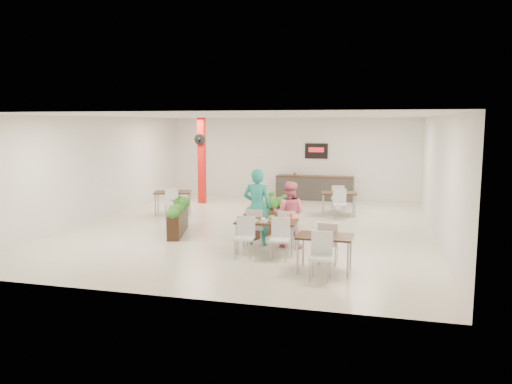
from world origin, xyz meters
TOP-DOWN VIEW (x-y plane):
  - ground at (0.00, 0.00)m, footprint 12.00×12.00m
  - room_shell at (0.00, 0.00)m, footprint 10.10×12.10m
  - red_column at (-3.00, 3.79)m, footprint 0.40×0.41m
  - service_counter at (1.00, 5.65)m, footprint 3.00×0.64m
  - main_table at (1.02, -2.64)m, footprint 1.43×1.67m
  - diner_man at (0.63, -1.98)m, footprint 0.71×0.48m
  - diner_woman at (1.43, -1.98)m, footprint 0.81×0.64m
  - planter_left at (-1.77, -1.31)m, footprint 0.82×1.94m
  - planter_right at (0.65, -0.58)m, footprint 1.00×2.05m
  - side_table_a at (-3.12, 1.39)m, footprint 1.39×1.67m
  - side_table_b at (2.22, 2.59)m, footprint 1.23×1.66m
  - side_table_c at (2.53, -3.82)m, footprint 1.13×1.63m

SIDE VIEW (x-z plane):
  - ground at x=0.00m, z-range 0.00..0.00m
  - service_counter at x=1.00m, z-range -0.61..1.59m
  - planter_left at x=-1.77m, z-range -0.01..1.04m
  - planter_right at x=0.65m, z-range -0.05..1.08m
  - side_table_c at x=2.53m, z-range 0.16..1.08m
  - side_table_b at x=2.22m, z-range 0.16..1.09m
  - side_table_a at x=-3.12m, z-range 0.17..1.09m
  - main_table at x=1.02m, z-range 0.17..1.10m
  - diner_woman at x=1.43m, z-range 0.00..1.61m
  - diner_man at x=0.63m, z-range 0.00..1.90m
  - red_column at x=-3.00m, z-range 0.04..3.24m
  - room_shell at x=0.00m, z-range 0.40..3.62m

